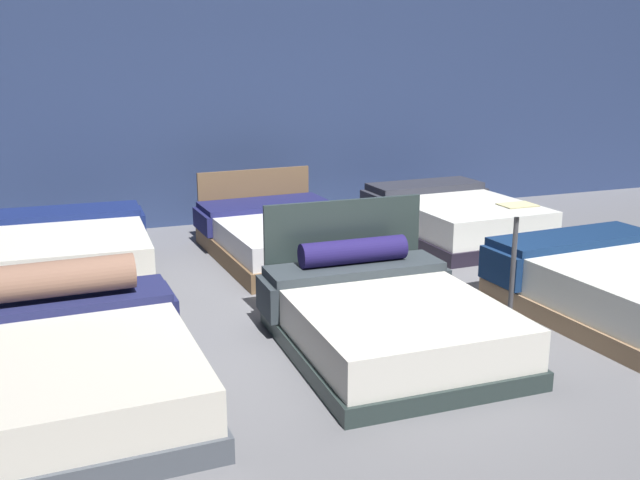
# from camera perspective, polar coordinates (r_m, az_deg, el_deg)

# --- Properties ---
(ground_plane) EXTENTS (18.00, 18.00, 0.02)m
(ground_plane) POSITION_cam_1_polar(r_m,az_deg,el_deg) (6.37, 1.80, -5.65)
(ground_plane) COLOR slate
(showroom_back_wall) EXTENTS (18.00, 0.06, 3.50)m
(showroom_back_wall) POSITION_cam_1_polar(r_m,az_deg,el_deg) (9.52, -6.86, 11.89)
(showroom_back_wall) COLOR navy
(showroom_back_wall) RESTS_ON ground_plane
(bed_0) EXTENTS (1.56, 2.17, 0.78)m
(bed_0) POSITION_cam_1_polar(r_m,az_deg,el_deg) (4.96, -18.84, -9.45)
(bed_0) COLOR #4A5059
(bed_0) RESTS_ON ground_plane
(bed_1) EXTENTS (1.60, 1.96, 1.00)m
(bed_1) POSITION_cam_1_polar(r_m,az_deg,el_deg) (5.50, 5.23, -6.23)
(bed_1) COLOR #273331
(bed_1) RESTS_ON ground_plane
(bed_2) EXTENTS (1.79, 2.00, 0.56)m
(bed_2) POSITION_cam_1_polar(r_m,az_deg,el_deg) (6.75, 22.98, -3.33)
(bed_2) COLOR #907153
(bed_2) RESTS_ON ground_plane
(bed_3) EXTENTS (1.56, 2.06, 0.58)m
(bed_3) POSITION_cam_1_polar(r_m,az_deg,el_deg) (7.54, -19.21, -1.03)
(bed_3) COLOR #2E322C
(bed_3) RESTS_ON ground_plane
(bed_4) EXTENTS (1.65, 2.22, 0.83)m
(bed_4) POSITION_cam_1_polar(r_m,az_deg,el_deg) (7.96, -2.94, 0.35)
(bed_4) COLOR brown
(bed_4) RESTS_ON ground_plane
(bed_5) EXTENTS (1.62, 2.19, 0.57)m
(bed_5) POSITION_cam_1_polar(r_m,az_deg,el_deg) (8.86, 10.66, 1.76)
(bed_5) COLOR black
(bed_5) RESTS_ON ground_plane
(price_sign) EXTENTS (0.28, 0.24, 1.05)m
(price_sign) POSITION_cam_1_polar(r_m,az_deg,el_deg) (6.02, 15.12, -3.23)
(price_sign) COLOR #3F3F44
(price_sign) RESTS_ON ground_plane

